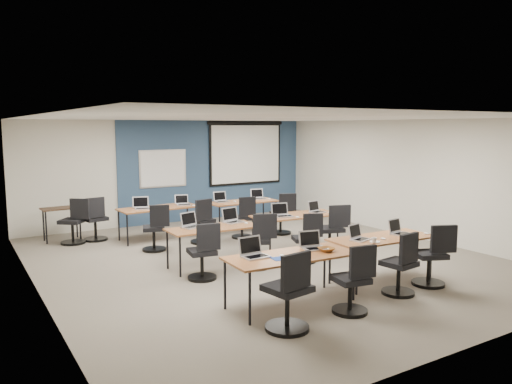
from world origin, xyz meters
TOP-DOWN VIEW (x-y plane):
  - floor at (0.00, 0.00)m, footprint 8.00×9.00m
  - ceiling at (0.00, 0.00)m, footprint 8.00×9.00m
  - wall_back at (0.00, 4.50)m, footprint 8.00×0.04m
  - wall_front at (0.00, -4.50)m, footprint 8.00×0.04m
  - wall_left at (-4.00, 0.00)m, footprint 0.04×9.00m
  - wall_right at (4.00, 0.00)m, footprint 0.04×9.00m
  - blue_accent_panel at (1.25, 4.47)m, footprint 5.50×0.04m
  - whiteboard at (-0.30, 4.43)m, footprint 1.28×0.03m
  - projector_screen at (2.20, 4.41)m, footprint 2.40×0.10m
  - training_table_front_left at (-0.99, -2.26)m, footprint 1.90×0.79m
  - training_table_front_right at (0.95, -2.13)m, footprint 1.80×0.75m
  - training_table_mid_left at (-1.04, 0.08)m, footprint 1.66×0.69m
  - training_table_mid_right at (1.00, 0.33)m, footprint 1.83×0.76m
  - training_table_back_left at (-1.07, 2.74)m, footprint 1.78×0.74m
  - training_table_back_right at (1.00, 2.54)m, footprint 1.70×0.71m
  - laptop_0 at (-1.49, -2.06)m, footprint 0.36×0.31m
  - mouse_0 at (-1.15, -2.26)m, footprint 0.08×0.11m
  - task_chair_0 at (-1.56, -3.02)m, footprint 0.56×0.56m
  - laptop_1 at (-0.50, -2.14)m, footprint 0.34×0.29m
  - mouse_1 at (-0.36, -2.31)m, footprint 0.07×0.10m
  - task_chair_1 at (-0.47, -3.00)m, footprint 0.49×0.49m
  - laptop_2 at (0.50, -2.05)m, footprint 0.32×0.27m
  - mouse_2 at (0.84, -2.25)m, footprint 0.08×0.11m
  - task_chair_2 at (0.66, -2.81)m, footprint 0.50×0.50m
  - laptop_3 at (1.38, -2.08)m, footprint 0.33×0.28m
  - mouse_3 at (1.77, -2.34)m, footprint 0.06×0.10m
  - task_chair_3 at (1.44, -2.75)m, footprint 0.56×0.52m
  - laptop_4 at (-1.38, 0.30)m, footprint 0.35×0.30m
  - mouse_4 at (-1.20, 0.08)m, footprint 0.07×0.10m
  - task_chair_4 at (-1.54, -0.55)m, footprint 0.49×0.49m
  - laptop_5 at (-0.52, 0.32)m, footprint 0.36×0.31m
  - mouse_5 at (-0.37, 0.04)m, footprint 0.08×0.11m
  - task_chair_5 at (-0.42, -0.44)m, footprint 0.56×0.53m
  - laptop_6 at (0.64, 0.33)m, footprint 0.35×0.30m
  - mouse_6 at (0.81, 0.03)m, footprint 0.08×0.11m
  - task_chair_6 at (0.57, -0.59)m, footprint 0.48×0.46m
  - laptop_7 at (1.53, 0.34)m, footprint 0.31×0.27m
  - mouse_7 at (1.71, 0.12)m, footprint 0.07×0.10m
  - task_chair_7 at (1.34, -0.42)m, footprint 0.56×0.54m
  - laptop_8 at (-1.47, 2.73)m, footprint 0.35×0.30m
  - mouse_8 at (-1.13, 2.45)m, footprint 0.09×0.12m
  - task_chair_8 at (-1.54, 1.72)m, footprint 0.50×0.49m
  - laptop_9 at (-0.48, 2.75)m, footprint 0.31×0.26m
  - mouse_9 at (-0.34, 2.47)m, footprint 0.07×0.10m
  - task_chair_9 at (-0.43, 1.83)m, footprint 0.51×0.51m
  - laptop_10 at (0.51, 2.71)m, footprint 0.32×0.27m
  - mouse_10 at (0.77, 2.53)m, footprint 0.09×0.11m
  - task_chair_10 at (0.60, 1.81)m, footprint 0.48×0.48m
  - laptop_11 at (1.54, 2.67)m, footprint 0.32×0.28m
  - mouse_11 at (1.72, 2.46)m, footprint 0.07×0.10m
  - task_chair_11 at (1.60, 1.70)m, footprint 0.52×0.50m
  - blue_mousepad at (-1.24, -2.35)m, footprint 0.26×0.22m
  - snack_bowl at (-0.44, -2.37)m, footprint 0.26×0.26m
  - snack_plate at (0.59, -2.31)m, footprint 0.17×0.17m
  - coffee_cup at (0.51, -2.38)m, footprint 0.09×0.09m
  - utility_table at (-2.98, 3.73)m, footprint 0.83×0.46m
  - spare_chair_a at (-2.35, 3.30)m, footprint 0.52×0.52m
  - spare_chair_b at (-2.81, 3.25)m, footprint 0.61×0.52m

SIDE VIEW (x-z plane):
  - floor at x=0.00m, z-range -0.01..0.01m
  - task_chair_6 at x=0.57m, z-range -0.09..0.86m
  - task_chair_10 at x=0.60m, z-range -0.09..0.88m
  - task_chair_8 at x=-1.54m, z-range -0.09..0.88m
  - task_chair_4 at x=-1.54m, z-range -0.09..0.88m
  - task_chair_1 at x=-0.47m, z-range -0.09..0.89m
  - task_chair_2 at x=0.66m, z-range -0.09..0.89m
  - task_chair_11 at x=1.60m, z-range -0.09..0.90m
  - task_chair_9 at x=-0.43m, z-range -0.09..0.90m
  - spare_chair_a at x=-2.35m, z-range -0.09..0.91m
  - spare_chair_b at x=-2.81m, z-range -0.09..0.91m
  - task_chair_3 at x=1.44m, z-range -0.09..0.92m
  - task_chair_5 at x=-0.42m, z-range -0.09..0.92m
  - task_chair_7 at x=1.34m, z-range -0.09..0.93m
  - task_chair_0 at x=-1.56m, z-range -0.09..0.95m
  - utility_table at x=-2.98m, z-range 0.27..1.02m
  - training_table_mid_left at x=-1.04m, z-range 0.32..1.05m
  - training_table_back_right at x=1.00m, z-range 0.32..1.05m
  - training_table_back_left at x=-1.07m, z-range 0.32..1.05m
  - training_table_front_right at x=0.95m, z-range 0.32..1.05m
  - training_table_mid_right at x=1.00m, z-range 0.32..1.05m
  - training_table_front_left at x=-0.99m, z-range 0.32..1.05m
  - blue_mousepad at x=-1.24m, z-range 0.73..0.74m
  - snack_plate at x=0.59m, z-range 0.73..0.74m
  - mouse_9 at x=-0.34m, z-range 0.73..0.76m
  - mouse_4 at x=-1.20m, z-range 0.73..0.76m
  - mouse_11 at x=1.72m, z-range 0.73..0.76m
  - mouse_1 at x=-0.36m, z-range 0.73..0.76m
  - mouse_3 at x=1.77m, z-range 0.73..0.76m
  - mouse_7 at x=1.71m, z-range 0.73..0.76m
  - mouse_5 at x=-0.37m, z-range 0.73..0.76m
  - mouse_2 at x=0.84m, z-range 0.72..0.76m
  - mouse_0 at x=-1.15m, z-range 0.72..0.76m
  - mouse_10 at x=0.77m, z-range 0.72..0.76m
  - mouse_8 at x=-1.13m, z-range 0.72..0.76m
  - mouse_6 at x=0.81m, z-range 0.72..0.76m
  - snack_bowl at x=-0.44m, z-range 0.73..0.79m
  - coffee_cup at x=0.51m, z-range 0.74..0.82m
  - laptop_9 at x=-0.48m, z-range 0.67..0.91m
  - laptop_7 at x=1.53m, z-range 0.67..0.91m
  - laptop_2 at x=0.50m, z-range 0.67..0.91m
  - laptop_10 at x=0.51m, z-range 0.67..0.91m
  - laptop_11 at x=1.54m, z-range 0.67..0.92m
  - laptop_3 at x=1.38m, z-range 0.67..0.92m
  - laptop_1 at x=-0.50m, z-range 0.66..0.92m
  - laptop_4 at x=-1.38m, z-range 0.66..0.93m
  - laptop_8 at x=-1.47m, z-range 0.66..0.93m
  - laptop_6 at x=0.64m, z-range 0.66..0.93m
  - laptop_5 at x=-0.52m, z-range 0.66..0.93m
  - laptop_0 at x=-1.49m, z-range 0.66..0.93m
  - wall_back at x=0.00m, z-range 0.00..2.70m
  - wall_front at x=0.00m, z-range 0.00..2.70m
  - wall_left at x=-4.00m, z-range 0.00..2.70m
  - wall_right at x=4.00m, z-range 0.00..2.70m
  - blue_accent_panel at x=1.25m, z-range 0.00..2.70m
  - whiteboard at x=-0.30m, z-range 0.96..1.94m
  - projector_screen at x=2.20m, z-range 0.98..2.80m
  - ceiling at x=0.00m, z-range 2.69..2.71m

